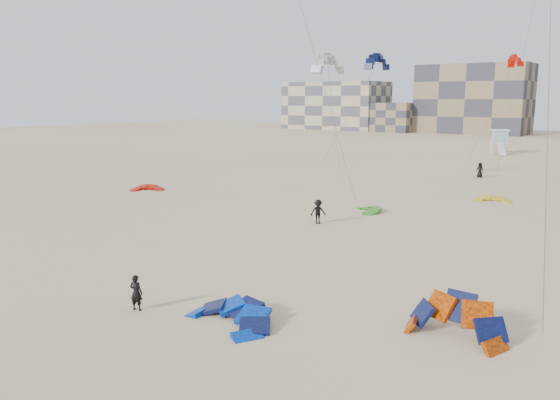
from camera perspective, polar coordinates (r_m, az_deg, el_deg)
The scene contains 16 objects.
ground at distance 24.00m, azimuth -9.95°, elevation -12.27°, with size 320.00×320.00×0.00m, color beige.
kite_ground_blue at distance 23.59m, azimuth -5.32°, elevation -12.57°, with size 4.21×4.26×1.29m, color #053EBF, non-canonical shape.
kite_ground_orange at distance 23.13m, azimuth 17.64°, elevation -13.54°, with size 4.06×2.93×2.76m, color #FF5800, non-canonical shape.
kite_ground_red at distance 57.38m, azimuth -13.70°, elevation 1.00°, with size 3.17×3.30×0.84m, color red, non-canonical shape.
kite_ground_green at distance 45.85m, azimuth 9.20°, elevation -1.20°, with size 2.81×2.93×0.72m, color #307E18, non-canonical shape.
kite_ground_yellow at distance 53.50m, azimuth 21.33°, elevation -0.11°, with size 2.98×3.09×0.73m, color gold, non-canonical shape.
kitesurfer_main at distance 25.23m, azimuth -14.80°, elevation -9.34°, with size 0.59×0.39×1.63m, color black.
kitesurfer_c at distance 40.82m, azimuth 4.00°, elevation -1.23°, with size 1.18×0.68×1.83m, color black.
kitesurfer_e at distance 68.81m, azimuth 20.16°, elevation 2.96°, with size 0.87×0.57×1.78m, color black.
kite_fly_grey at distance 56.81m, azimuth 5.02°, elevation 13.78°, with size 4.82×4.57×12.88m.
kite_fly_navy at distance 76.94m, azimuth 10.13°, elevation 13.86°, with size 6.43×9.53×14.18m.
kite_fly_red at distance 81.07m, azimuth 23.35°, elevation 13.09°, with size 5.71×8.12×14.14m.
lifeguard_tower_far at distance 99.85m, azimuth 21.94°, elevation 5.67°, with size 3.81×6.07×4.06m.
condo_west_a at distance 168.78m, azimuth 5.83°, elevation 9.78°, with size 30.00×15.00×14.00m, color tan.
condo_west_b at distance 156.09m, azimuth 19.55°, elevation 9.90°, with size 28.00×14.00×18.00m, color #816B4E.
condo_fill_left at distance 157.76m, azimuth 11.76°, elevation 8.47°, with size 12.00×10.00×8.00m, color #816B4E.
Camera 1 is at (16.20, -15.10, 9.26)m, focal length 35.00 mm.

